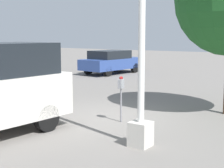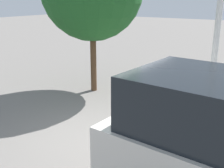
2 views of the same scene
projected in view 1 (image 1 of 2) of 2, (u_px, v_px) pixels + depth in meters
The scene contains 4 objects.
ground_plane at pixel (107, 117), 10.31m from camera, with size 80.00×80.00×0.00m, color slate.
parking_meter_near at pixel (121, 88), 9.54m from camera, with size 0.21×0.14×1.30m.
lamp_post at pixel (142, 47), 7.27m from camera, with size 0.44×0.44×6.77m.
car_distant at pixel (111, 61), 21.71m from camera, with size 4.50×2.14×1.47m.
Camera 1 is at (8.13, 5.95, 2.43)m, focal length 55.00 mm.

